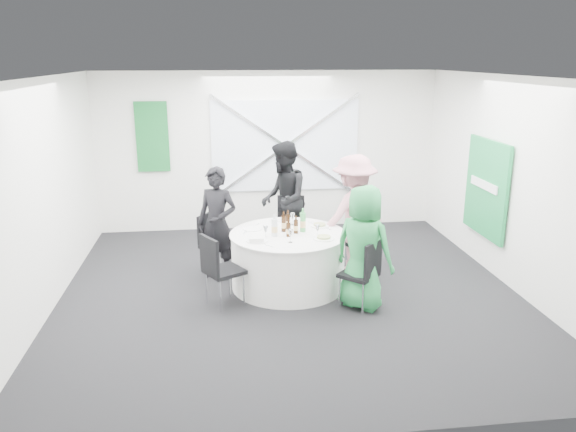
{
  "coord_description": "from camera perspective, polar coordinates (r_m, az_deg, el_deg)",
  "views": [
    {
      "loc": [
        -0.89,
        -6.87,
        3.05
      ],
      "look_at": [
        0.0,
        0.2,
        1.0
      ],
      "focal_mm": 35.0,
      "sensor_mm": 36.0,
      "label": 1
    }
  ],
  "objects": [
    {
      "name": "clear_water_bottle",
      "position": [
        7.34,
        -1.38,
        -1.19
      ],
      "size": [
        0.08,
        0.08,
        0.29
      ],
      "color": "silver",
      "rests_on": "banquet_table"
    },
    {
      "name": "chair_back",
      "position": [
        8.66,
        0.27,
        -0.64
      ],
      "size": [
        0.5,
        0.51,
        0.96
      ],
      "rotation": [
        0.0,
        0.0,
        -0.16
      ],
      "color": "black",
      "rests_on": "floor"
    },
    {
      "name": "window_brace_a",
      "position": [
        9.99,
        -0.25,
        7.11
      ],
      "size": [
        2.63,
        0.05,
        1.84
      ],
      "primitive_type": "cube",
      "rotation": [
        0.0,
        0.97,
        0.0
      ],
      "color": "silver",
      "rests_on": "window_panel"
    },
    {
      "name": "person_man_back",
      "position": [
        8.67,
        -0.45,
        1.69
      ],
      "size": [
        0.54,
        0.91,
        1.8
      ],
      "primitive_type": "imported",
      "rotation": [
        0.0,
        0.0,
        -1.64
      ],
      "color": "black",
      "rests_on": "floor"
    },
    {
      "name": "fork_b",
      "position": [
        7.86,
        -3.19,
        -0.91
      ],
      "size": [
        0.09,
        0.14,
        0.01
      ],
      "primitive_type": "cube",
      "rotation": [
        0.0,
        0.0,
        2.61
      ],
      "color": "silver",
      "rests_on": "banquet_table"
    },
    {
      "name": "green_water_bottle",
      "position": [
        7.53,
        1.52,
        -0.65
      ],
      "size": [
        0.08,
        0.08,
        0.32
      ],
      "color": "green",
      "rests_on": "banquet_table"
    },
    {
      "name": "banquet_table",
      "position": [
        7.61,
        -0.0,
        -4.49
      ],
      "size": [
        1.56,
        1.56,
        0.76
      ],
      "color": "silver",
      "rests_on": "floor"
    },
    {
      "name": "floor",
      "position": [
        7.57,
        0.19,
        -7.71
      ],
      "size": [
        6.0,
        6.0,
        0.0
      ],
      "primitive_type": "plane",
      "color": "black",
      "rests_on": "ground"
    },
    {
      "name": "plate_front_left",
      "position": [
        7.19,
        -3.16,
        -2.48
      ],
      "size": [
        0.29,
        0.29,
        0.01
      ],
      "color": "white",
      "rests_on": "banquet_table"
    },
    {
      "name": "beer_bottle_d",
      "position": [
        7.34,
        0.05,
        -1.41
      ],
      "size": [
        0.06,
        0.06,
        0.24
      ],
      "color": "#391D0A",
      "rests_on": "banquet_table"
    },
    {
      "name": "plate_front_right",
      "position": [
        7.27,
        3.64,
        -2.23
      ],
      "size": [
        0.27,
        0.27,
        0.04
      ],
      "color": "white",
      "rests_on": "banquet_table"
    },
    {
      "name": "person_woman_green",
      "position": [
        6.93,
        7.67,
        -3.2
      ],
      "size": [
        0.9,
        0.88,
        1.56
      ],
      "primitive_type": "imported",
      "rotation": [
        0.0,
        0.0,
        2.41
      ],
      "color": "#258B46",
      "rests_on": "floor"
    },
    {
      "name": "beer_bottle_a",
      "position": [
        7.54,
        -0.45,
        -0.79
      ],
      "size": [
        0.06,
        0.06,
        0.28
      ],
      "color": "#391D0A",
      "rests_on": "banquet_table"
    },
    {
      "name": "beer_bottle_c",
      "position": [
        7.46,
        0.81,
        -1.1
      ],
      "size": [
        0.06,
        0.06,
        0.24
      ],
      "color": "#391D0A",
      "rests_on": "banquet_table"
    },
    {
      "name": "wall_back",
      "position": [
        10.05,
        -2.01,
        6.58
      ],
      "size": [
        6.0,
        0.0,
        6.0
      ],
      "primitive_type": "plane",
      "rotation": [
        1.57,
        0.0,
        0.0
      ],
      "color": "white",
      "rests_on": "floor"
    },
    {
      "name": "person_woman_pink",
      "position": [
        8.08,
        6.66,
        0.2
      ],
      "size": [
        1.22,
        0.94,
        1.72
      ],
      "primitive_type": "imported",
      "rotation": [
        0.0,
        0.0,
        -2.7
      ],
      "color": "#C37E8A",
      "rests_on": "floor"
    },
    {
      "name": "plate_back",
      "position": [
        8.05,
        -0.1,
        -0.43
      ],
      "size": [
        0.28,
        0.28,
        0.01
      ],
      "color": "white",
      "rests_on": "banquet_table"
    },
    {
      "name": "window_panel",
      "position": [
        10.03,
        -0.28,
        7.15
      ],
      "size": [
        2.6,
        0.03,
        1.6
      ],
      "primitive_type": "cube",
      "color": "silver",
      "rests_on": "wall_back"
    },
    {
      "name": "green_banner",
      "position": [
        9.98,
        -13.63,
        7.82
      ],
      "size": [
        0.55,
        0.04,
        1.2
      ],
      "primitive_type": "cube",
      "color": "#14662F",
      "rests_on": "wall_back"
    },
    {
      "name": "wine_glass_d",
      "position": [
        7.82,
        0.46,
        -0.02
      ],
      "size": [
        0.07,
        0.07,
        0.17
      ],
      "color": "white",
      "rests_on": "banquet_table"
    },
    {
      "name": "wall_left",
      "position": [
        7.38,
        -23.6,
        1.75
      ],
      "size": [
        0.0,
        6.0,
        6.0
      ],
      "primitive_type": "plane",
      "rotation": [
        1.57,
        0.0,
        1.57
      ],
      "color": "white",
      "rests_on": "floor"
    },
    {
      "name": "knife_b",
      "position": [
        7.54,
        -4.37,
        -1.66
      ],
      "size": [
        0.08,
        0.14,
        0.01
      ],
      "primitive_type": "cube",
      "rotation": [
        0.0,
        0.0,
        2.66
      ],
      "color": "silver",
      "rests_on": "banquet_table"
    },
    {
      "name": "window_brace_b",
      "position": [
        9.99,
        -0.25,
        7.11
      ],
      "size": [
        2.63,
        0.05,
        1.84
      ],
      "primitive_type": "cube",
      "rotation": [
        0.0,
        -0.97,
        0.0
      ],
      "color": "silver",
      "rests_on": "window_panel"
    },
    {
      "name": "plate_back_right",
      "position": [
        7.8,
        3.23,
        -0.95
      ],
      "size": [
        0.26,
        0.26,
        0.04
      ],
      "color": "white",
      "rests_on": "banquet_table"
    },
    {
      "name": "chair_back_right",
      "position": [
        8.29,
        7.06,
        -1.76
      ],
      "size": [
        0.56,
        0.56,
        0.91
      ],
      "rotation": [
        0.0,
        0.0,
        -1.1
      ],
      "color": "black",
      "rests_on": "floor"
    },
    {
      "name": "green_sign",
      "position": [
        8.6,
        19.49,
        2.69
      ],
      "size": [
        0.05,
        1.2,
        1.4
      ],
      "primitive_type": "cube",
      "color": "#198943",
      "rests_on": "wall_right"
    },
    {
      "name": "napkin",
      "position": [
        7.13,
        -3.23,
        -2.38
      ],
      "size": [
        0.18,
        0.12,
        0.05
      ],
      "primitive_type": "cube",
      "rotation": [
        0.0,
        0.0,
        0.01
      ],
      "color": "silver",
      "rests_on": "plate_front_left"
    },
    {
      "name": "person_man_back_left",
      "position": [
        7.86,
        -7.2,
        -0.76
      ],
      "size": [
        0.69,
        0.6,
        1.59
      ],
      "primitive_type": "imported",
      "rotation": [
        0.0,
        0.0,
        -0.46
      ],
      "color": "black",
      "rests_on": "floor"
    },
    {
      "name": "plate_back_left",
      "position": [
        7.68,
        -3.65,
        -1.28
      ],
      "size": [
        0.26,
        0.26,
        0.01
      ],
      "color": "white",
      "rests_on": "banquet_table"
    },
    {
      "name": "wine_glass_b",
      "position": [
        7.31,
        3.02,
        -1.22
      ],
      "size": [
        0.07,
        0.07,
        0.17
      ],
      "color": "white",
      "rests_on": "banquet_table"
    },
    {
      "name": "knife_c",
      "position": [
        7.0,
        -2.0,
        -3.05
      ],
      "size": [
        0.11,
        0.12,
        0.01
      ],
      "primitive_type": "cube",
      "rotation": [
        0.0,
        0.0,
        -2.43
      ],
      "color": "silver",
      "rests_on": "banquet_table"
    },
    {
      "name": "chair_back_left",
      "position": [
        8.16,
        -7.71,
        -2.31
      ],
      "size": [
        0.54,
        0.54,
        0.86
      ],
      "rotation": [
        0.0,
        0.0,
        0.98
      ],
      "color": "black",
      "rests_on": "floor"
    },
    {
      "name": "wine_glass_c",
      "position": [
        7.09,
        0.24,
        -1.75
      ],
      "size": [
        0.07,
        0.07,
        0.17
      ],
      "color": "white",
      "rests_on": "banquet_table"
    },
    {
      "name": "chair_front_left",
      "position": [
        7.0,
        -7.11,
        -5.02
      ],
      "size": [
        0.59,
        0.58,
        0.94
      ],
      "rotation": [
        0.0,
        0.0,
        2.09
      ],
      "color": "black",
      "rests_on": "floor"
    },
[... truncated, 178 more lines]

